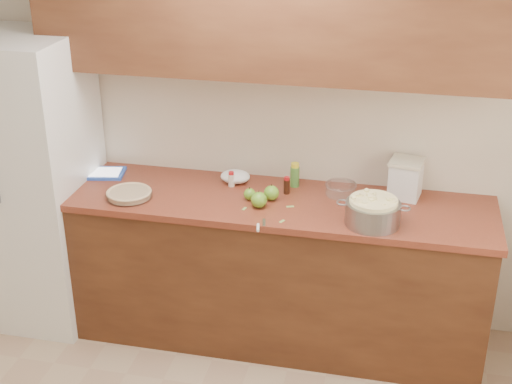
% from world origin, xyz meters
% --- Properties ---
extents(room_shell, '(3.60, 3.60, 3.60)m').
position_xyz_m(room_shell, '(0.00, 0.00, 1.30)').
color(room_shell, tan).
rests_on(room_shell, ground).
extents(counter_run, '(2.64, 0.68, 0.92)m').
position_xyz_m(counter_run, '(0.00, 1.48, 0.46)').
color(counter_run, '#593019').
rests_on(counter_run, ground).
extents(upper_cabinets, '(2.60, 0.34, 0.70)m').
position_xyz_m(upper_cabinets, '(0.00, 1.63, 1.95)').
color(upper_cabinets, brown).
rests_on(upper_cabinets, room_shell).
extents(fridge, '(0.70, 0.70, 1.80)m').
position_xyz_m(fridge, '(-1.44, 1.44, 0.90)').
color(fridge, white).
rests_on(fridge, ground).
extents(pie, '(0.27, 0.27, 0.04)m').
position_xyz_m(pie, '(-0.75, 1.32, 0.94)').
color(pie, silver).
rests_on(pie, counter_run).
extents(colander, '(0.39, 0.29, 0.15)m').
position_xyz_m(colander, '(0.64, 1.29, 0.99)').
color(colander, gray).
rests_on(colander, counter_run).
extents(flour_canister, '(0.21, 0.21, 0.23)m').
position_xyz_m(flour_canister, '(0.79, 1.68, 1.03)').
color(flour_canister, silver).
rests_on(flour_canister, counter_run).
extents(tablet, '(0.29, 0.24, 0.02)m').
position_xyz_m(tablet, '(-1.03, 1.60, 0.93)').
color(tablet, blue).
rests_on(tablet, counter_run).
extents(paring_knife, '(0.05, 0.16, 0.01)m').
position_xyz_m(paring_knife, '(0.06, 1.12, 0.93)').
color(paring_knife, gray).
rests_on(paring_knife, counter_run).
extents(lemon_bottle, '(0.05, 0.05, 0.15)m').
position_xyz_m(lemon_bottle, '(0.15, 1.68, 0.99)').
color(lemon_bottle, '#4C8C38').
rests_on(lemon_bottle, counter_run).
extents(cinnamon_shaker, '(0.04, 0.04, 0.09)m').
position_xyz_m(cinnamon_shaker, '(-0.21, 1.60, 0.96)').
color(cinnamon_shaker, beige).
rests_on(cinnamon_shaker, counter_run).
extents(vanilla_bottle, '(0.04, 0.04, 0.10)m').
position_xyz_m(vanilla_bottle, '(0.12, 1.57, 0.97)').
color(vanilla_bottle, black).
rests_on(vanilla_bottle, counter_run).
extents(mixing_bowl, '(0.19, 0.19, 0.07)m').
position_xyz_m(mixing_bowl, '(0.43, 1.62, 0.96)').
color(mixing_bowl, silver).
rests_on(mixing_bowl, counter_run).
extents(paper_towel, '(0.19, 0.16, 0.07)m').
position_xyz_m(paper_towel, '(-0.21, 1.66, 0.96)').
color(paper_towel, white).
rests_on(paper_towel, counter_run).
extents(apple_left, '(0.07, 0.07, 0.08)m').
position_xyz_m(apple_left, '(-0.07, 1.44, 0.95)').
color(apple_left, '#619C26').
rests_on(apple_left, counter_run).
extents(apple_center, '(0.09, 0.09, 0.10)m').
position_xyz_m(apple_center, '(0.06, 1.47, 0.96)').
color(apple_center, '#619C26').
rests_on(apple_center, counter_run).
extents(apple_front, '(0.09, 0.09, 0.10)m').
position_xyz_m(apple_front, '(0.01, 1.36, 0.97)').
color(apple_front, '#619C26').
rests_on(apple_front, counter_run).
extents(peel_a, '(0.05, 0.03, 0.00)m').
position_xyz_m(peel_a, '(0.18, 1.40, 0.92)').
color(peel_a, '#93BB5B').
rests_on(peel_a, counter_run).
extents(peel_b, '(0.02, 0.04, 0.00)m').
position_xyz_m(peel_b, '(-0.07, 1.32, 0.92)').
color(peel_b, '#93BB5B').
rests_on(peel_b, counter_run).
extents(peel_c, '(0.03, 0.04, 0.00)m').
position_xyz_m(peel_c, '(0.16, 1.21, 0.92)').
color(peel_c, '#93BB5B').
rests_on(peel_c, counter_run).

